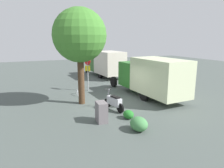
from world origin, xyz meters
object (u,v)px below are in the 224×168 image
object	(u,v)px
stop_sign	(88,68)
street_tree	(80,36)
motorcycle	(114,102)
utility_cabinet	(101,112)
bike_rack_hoop	(77,95)
box_truck_near	(151,75)
box_truck_far	(106,63)

from	to	relation	value
stop_sign	street_tree	bearing A→B (deg)	155.63
motorcycle	utility_cabinet	bearing A→B (deg)	122.81
stop_sign	bike_rack_hoop	xyz separation A→B (m)	(-0.91, 1.15, -1.90)
motorcycle	bike_rack_hoop	world-z (taller)	motorcycle
utility_cabinet	box_truck_near	bearing A→B (deg)	-59.63
bike_rack_hoop	utility_cabinet	bearing A→B (deg)	178.46
street_tree	utility_cabinet	size ratio (longest dim) A/B	5.76
stop_sign	street_tree	world-z (taller)	street_tree
street_tree	utility_cabinet	distance (m)	5.09
box_truck_far	stop_sign	bearing A→B (deg)	142.22
stop_sign	utility_cabinet	xyz separation A→B (m)	(-6.46, 1.30, -1.38)
box_truck_far	motorcycle	distance (m)	11.16
box_truck_near	box_truck_far	world-z (taller)	box_truck_near
stop_sign	box_truck_near	bearing A→B (deg)	-134.51
bike_rack_hoop	box_truck_near	bearing A→B (deg)	-119.02
box_truck_far	utility_cabinet	bearing A→B (deg)	154.09
motorcycle	street_tree	distance (m)	4.55
box_truck_near	bike_rack_hoop	xyz separation A→B (m)	(2.66, 4.79, -1.59)
utility_cabinet	stop_sign	bearing A→B (deg)	-11.40
box_truck_far	motorcycle	size ratio (longest dim) A/B	3.87
stop_sign	bike_rack_hoop	distance (m)	2.41
box_truck_near	street_tree	size ratio (longest dim) A/B	1.26
box_truck_near	bike_rack_hoop	distance (m)	5.70
box_truck_far	motorcycle	world-z (taller)	box_truck_far
motorcycle	utility_cabinet	xyz separation A→B (m)	(-1.35, 1.31, 0.01)
utility_cabinet	bike_rack_hoop	size ratio (longest dim) A/B	1.24
motorcycle	street_tree	size ratio (longest dim) A/B	0.30
box_truck_near	stop_sign	world-z (taller)	stop_sign
box_truck_near	stop_sign	size ratio (longest dim) A/B	2.67
box_truck_far	utility_cabinet	size ratio (longest dim) A/B	6.57
motorcycle	stop_sign	world-z (taller)	stop_sign
box_truck_far	bike_rack_hoop	distance (m)	8.11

